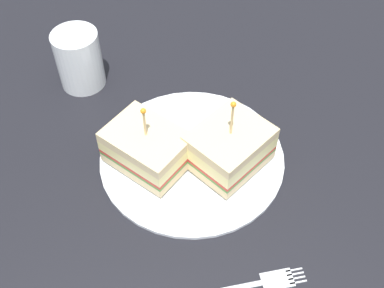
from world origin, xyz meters
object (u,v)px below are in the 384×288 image
plate (192,156)px  drink_glass (80,62)px  fork (262,283)px  sandwich_half_front (147,148)px  sandwich_half_back (229,147)px

plate → drink_glass: drink_glass is taller
drink_glass → fork: drink_glass is taller
sandwich_half_front → sandwich_half_back: size_ratio=1.01×
plate → sandwich_half_back: 5.92cm
sandwich_half_front → fork: sandwich_half_front is taller
sandwich_half_front → drink_glass: (-10.64, 16.66, 0.52)cm
plate → drink_glass: bearing=136.3°
sandwich_half_front → drink_glass: 19.77cm
fork → sandwich_half_back: bearing=98.5°
plate → fork: (7.27, -18.06, -0.31)cm
sandwich_half_front → drink_glass: bearing=122.6°
sandwich_half_front → fork: bearing=-52.7°
plate → fork: size_ratio=1.88×
sandwich_half_front → fork: 21.79cm
sandwich_half_back → drink_glass: sandwich_half_back is taller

